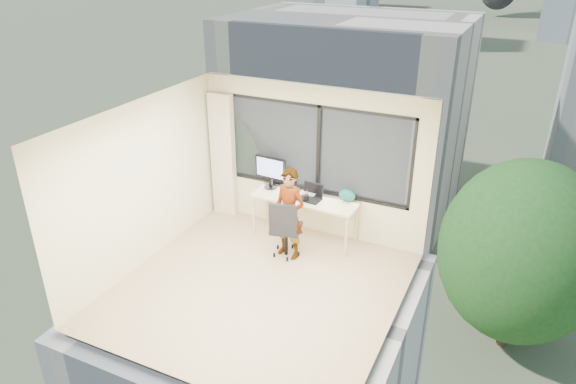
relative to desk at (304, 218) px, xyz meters
The scene contains 20 objects.
floor 1.70m from the desk, 90.00° to the right, with size 4.00×4.00×0.01m, color tan.
ceiling 2.78m from the desk, 90.00° to the right, with size 4.00×4.00×0.01m, color white.
wall_front 3.78m from the desk, 90.00° to the right, with size 4.00×0.01×2.60m, color beige.
wall_left 2.76m from the desk, 140.31° to the right, with size 0.01×4.00×2.60m, color beige.
wall_right 2.76m from the desk, 39.69° to the right, with size 0.01×4.00×2.60m, color beige.
window_wall 1.20m from the desk, 81.63° to the left, with size 3.30×0.16×1.55m, color black, non-canonical shape.
curtain 1.90m from the desk, behind, with size 0.45×0.14×2.30m, color beige.
desk is the anchor object (origin of this frame).
chair 0.66m from the desk, 93.91° to the right, with size 0.53×0.53×1.04m, color black, non-canonical shape.
person 0.75m from the desk, 88.93° to the right, with size 0.56×0.36×1.52m, color #2D2D33.
monitor 0.98m from the desk, 169.55° to the left, with size 0.58×0.12×0.58m, color black, non-canonical shape.
game_console 0.46m from the desk, 74.20° to the left, with size 0.32×0.27×0.08m, color white.
laptop 0.50m from the desk, 13.76° to the right, with size 0.37×0.39×0.24m, color black, non-canonical shape.
cellphone 0.40m from the desk, 106.00° to the right, with size 0.12×0.05×0.01m, color black.
pen_cup 0.44m from the desk, 54.24° to the right, with size 0.09×0.09×0.11m, color black.
handbag 0.86m from the desk, 15.89° to the left, with size 0.29×0.15×0.22m, color #0E5446.
exterior_ground 119.21m from the desk, 90.00° to the left, with size 400.00×400.00×0.04m, color #515B3D.
near_bldg_a 30.64m from the desk, 107.62° to the left, with size 16.00×12.00×14.00m, color #F3E4CB.
tree_a 27.88m from the desk, 128.19° to the left, with size 7.00×7.00×8.00m, color #1B531D, non-canonical shape.
tree_b 19.51m from the desk, 76.24° to the left, with size 7.60×7.60×9.00m, color #1B531D, non-canonical shape.
Camera 1 is at (3.16, -5.67, 4.69)m, focal length 32.99 mm.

